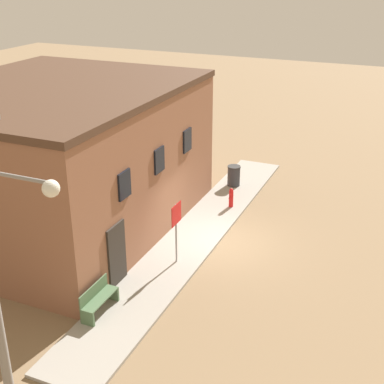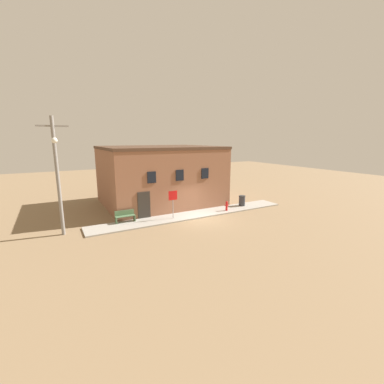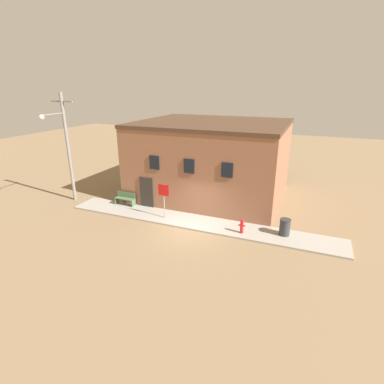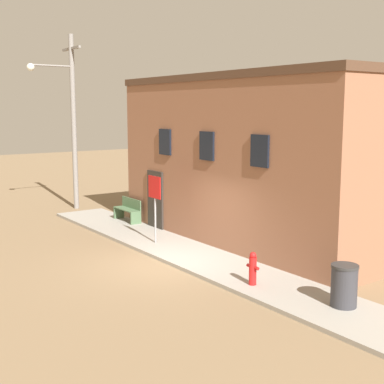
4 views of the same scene
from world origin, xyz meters
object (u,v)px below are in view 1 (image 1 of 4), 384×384
(fire_hydrant, at_px, (231,198))
(bench, at_px, (98,299))
(trash_bin, at_px, (234,176))
(stop_sign, at_px, (176,222))

(fire_hydrant, relative_size, bench, 0.58)
(fire_hydrant, bearing_deg, bench, 172.36)
(fire_hydrant, height_order, trash_bin, trash_bin)
(fire_hydrant, bearing_deg, trash_bin, 16.60)
(bench, height_order, trash_bin, trash_bin)
(bench, distance_m, trash_bin, 10.83)
(fire_hydrant, distance_m, bench, 8.63)
(bench, bearing_deg, fire_hydrant, -7.64)
(fire_hydrant, distance_m, trash_bin, 2.36)
(trash_bin, bearing_deg, stop_sign, -176.40)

